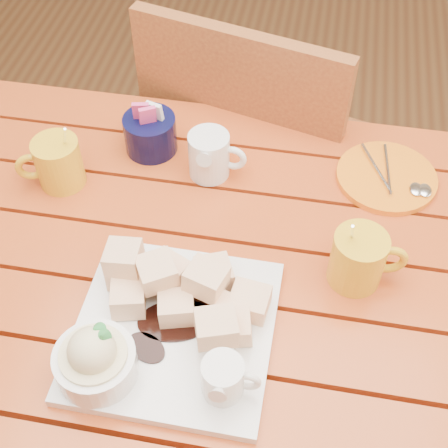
% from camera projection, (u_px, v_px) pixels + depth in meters
% --- Properties ---
extents(ground, '(5.00, 5.00, 0.00)m').
position_uv_depth(ground, '(218.00, 448.00, 1.55)').
color(ground, '#562F18').
rests_on(ground, ground).
extents(table, '(1.20, 0.79, 0.75)m').
position_uv_depth(table, '(215.00, 305.00, 1.06)').
color(table, '#A33415').
rests_on(table, ground).
extents(dessert_plate, '(0.28, 0.28, 0.11)m').
position_uv_depth(dessert_plate, '(160.00, 328.00, 0.87)').
color(dessert_plate, white).
rests_on(dessert_plate, table).
extents(coffee_mug_left, '(0.11, 0.08, 0.13)m').
position_uv_depth(coffee_mug_left, '(57.00, 162.00, 1.07)').
color(coffee_mug_left, gold).
rests_on(coffee_mug_left, table).
extents(coffee_mug_right, '(0.12, 0.08, 0.14)m').
position_uv_depth(coffee_mug_right, '(359.00, 258.00, 0.93)').
color(coffee_mug_right, gold).
rests_on(coffee_mug_right, table).
extents(cream_pitcher, '(0.10, 0.09, 0.09)m').
position_uv_depth(cream_pitcher, '(210.00, 155.00, 1.08)').
color(cream_pitcher, white).
rests_on(cream_pitcher, table).
extents(sugar_caddy, '(0.10, 0.10, 0.10)m').
position_uv_depth(sugar_caddy, '(150.00, 133.00, 1.13)').
color(sugar_caddy, black).
rests_on(sugar_caddy, table).
extents(orange_saucer, '(0.18, 0.18, 0.02)m').
position_uv_depth(orange_saucer, '(387.00, 177.00, 1.10)').
color(orange_saucer, orange).
rests_on(orange_saucer, table).
extents(chair_far, '(0.53, 0.53, 0.92)m').
position_uv_depth(chair_far, '(255.00, 159.00, 1.48)').
color(chair_far, brown).
rests_on(chair_far, ground).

